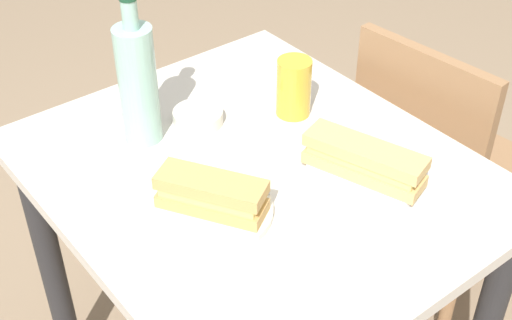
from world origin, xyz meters
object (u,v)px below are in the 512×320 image
object	(u,v)px
baguette_sandwich_far	(364,160)
plate_far	(362,177)
chair_far	(432,163)
dining_table	(256,220)
beer_glass	(294,87)
olive_bowl	(199,117)
plate_near	(212,211)
knife_far	(369,158)
knife_near	(217,190)
water_bottle	(138,82)
baguette_sandwich_near	(212,194)

from	to	relation	value
baguette_sandwich_far	plate_far	bearing A→B (deg)	0.00
chair_far	plate_far	xyz separation A→B (m)	(0.15, -0.45, 0.27)
dining_table	beer_glass	size ratio (longest dim) A/B	6.91
plate_far	olive_bowl	bearing A→B (deg)	-159.21
dining_table	plate_near	size ratio (longest dim) A/B	4.04
plate_far	baguette_sandwich_far	distance (m)	0.04
baguette_sandwich_far	beer_glass	xyz separation A→B (m)	(-0.26, 0.05, 0.02)
knife_far	knife_near	bearing A→B (deg)	-110.02
chair_far	knife_near	xyz separation A→B (m)	(0.02, -0.70, 0.28)
knife_near	dining_table	bearing A→B (deg)	102.21
water_bottle	baguette_sandwich_far	bearing A→B (deg)	33.96
knife_far	plate_far	bearing A→B (deg)	-58.75
plate_far	plate_near	bearing A→B (deg)	-108.98
plate_near	baguette_sandwich_far	distance (m)	0.31
knife_near	olive_bowl	xyz separation A→B (m)	(-0.23, 0.12, -0.00)
plate_near	baguette_sandwich_far	xyz separation A→B (m)	(0.10, 0.29, 0.04)
baguette_sandwich_far	plate_near	bearing A→B (deg)	-108.98
chair_far	knife_near	world-z (taller)	chair_far
water_bottle	olive_bowl	size ratio (longest dim) A/B	3.03
baguette_sandwich_near	chair_far	bearing A→B (deg)	94.01
plate_far	water_bottle	world-z (taller)	water_bottle
chair_far	water_bottle	xyz separation A→B (m)	(-0.24, -0.71, 0.40)
baguette_sandwich_far	beer_glass	distance (m)	0.27
baguette_sandwich_near	water_bottle	distance (m)	0.30
chair_far	baguette_sandwich_near	xyz separation A→B (m)	(0.05, -0.74, 0.31)
plate_near	baguette_sandwich_far	world-z (taller)	baguette_sandwich_far
water_bottle	olive_bowl	bearing A→B (deg)	78.09
dining_table	baguette_sandwich_far	world-z (taller)	baguette_sandwich_far
dining_table	chair_far	distance (m)	0.60
chair_far	plate_near	bearing A→B (deg)	-85.99
knife_near	water_bottle	world-z (taller)	water_bottle
baguette_sandwich_far	water_bottle	bearing A→B (deg)	-146.04
chair_far	knife_far	size ratio (longest dim) A/B	5.44
baguette_sandwich_near	plate_far	xyz separation A→B (m)	(0.10, 0.29, -0.04)
chair_far	plate_near	distance (m)	0.79
knife_near	knife_far	bearing A→B (deg)	69.98
baguette_sandwich_near	baguette_sandwich_far	size ratio (longest dim) A/B	0.83
dining_table	chair_far	size ratio (longest dim) A/B	1.06
baguette_sandwich_near	knife_far	bearing A→B (deg)	77.44
beer_glass	olive_bowl	distance (m)	0.22
plate_far	chair_far	bearing A→B (deg)	108.74
baguette_sandwich_near	knife_near	distance (m)	0.06
knife_near	olive_bowl	bearing A→B (deg)	152.91
baguette_sandwich_far	beer_glass	bearing A→B (deg)	169.78
knife_far	baguette_sandwich_far	bearing A→B (deg)	-58.75
baguette_sandwich_far	baguette_sandwich_near	bearing A→B (deg)	-108.98
chair_far	plate_far	world-z (taller)	chair_far
olive_bowl	chair_far	bearing A→B (deg)	70.06
plate_near	beer_glass	xyz separation A→B (m)	(-0.16, 0.34, 0.06)
baguette_sandwich_far	knife_far	xyz separation A→B (m)	(-0.03, 0.04, -0.03)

